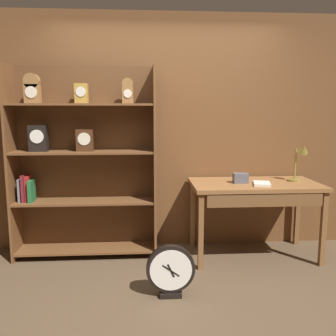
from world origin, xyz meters
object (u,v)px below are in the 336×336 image
Objects in this scene: desk_lamp at (300,159)px; toolbox_small at (240,178)px; workbench at (255,191)px; bookshelf at (80,162)px; open_repair_manual at (262,184)px; round_clock_large at (171,271)px.

toolbox_small is (-0.64, -0.03, -0.19)m from desk_lamp.
bookshelf is at bearing 174.48° from workbench.
toolbox_small reaches higher than workbench.
open_repair_manual is at bearing -72.09° from workbench.
desk_lamp is at bearing 5.88° from workbench.
open_repair_manual is at bearing -161.70° from desk_lamp.
bookshelf is at bearing -174.37° from open_repair_manual.
open_repair_manual is (0.19, -0.12, -0.04)m from toolbox_small.
bookshelf reaches higher than desk_lamp.
bookshelf is at bearing 132.32° from round_clock_large.
open_repair_manual reaches higher than workbench.
desk_lamp reaches higher than round_clock_large.
round_clock_large is (-0.79, -0.80, -0.62)m from toolbox_small.
round_clock_large is at bearing -140.25° from workbench.
bookshelf is 1.86m from workbench.
bookshelf is 4.82× the size of desk_lamp.
bookshelf is 9.12× the size of open_repair_manual.
bookshelf reaches higher than workbench.
open_repair_manual is (0.03, -0.10, 0.10)m from workbench.
round_clock_large is (-0.95, -0.79, -0.48)m from workbench.
open_repair_manual is at bearing -31.83° from toolbox_small.
bookshelf is 1.68m from toolbox_small.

